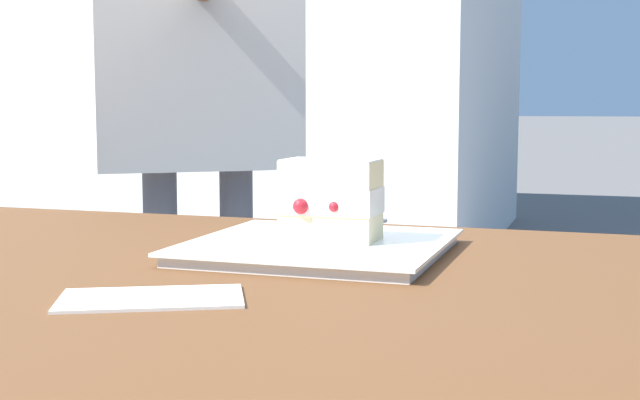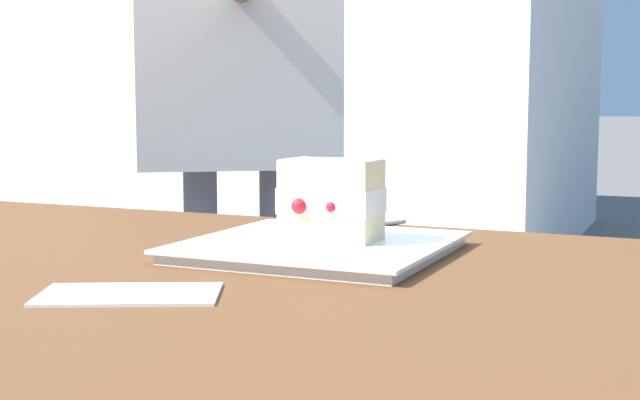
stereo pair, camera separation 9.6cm
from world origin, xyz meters
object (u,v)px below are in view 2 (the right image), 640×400
(cake_slice, at_px, (331,200))
(dessert_fork, at_px, (352,227))
(diner_person, at_px, (237,49))
(dessert_plate, at_px, (320,247))
(paper_napkin, at_px, (129,294))
(patio_table, at_px, (153,369))
(parked_car_extra, at_px, (71,110))

(cake_slice, distance_m, dessert_fork, 0.20)
(diner_person, bearing_deg, cake_slice, -52.90)
(dessert_plate, relative_size, paper_napkin, 1.56)
(dessert_plate, bearing_deg, dessert_fork, 101.68)
(patio_table, height_order, diner_person, diner_person)
(diner_person, bearing_deg, dessert_plate, -53.83)
(cake_slice, bearing_deg, parked_car_extra, 131.02)
(dessert_plate, relative_size, dessert_fork, 1.77)
(dessert_fork, relative_size, diner_person, 0.11)
(patio_table, relative_size, dessert_fork, 10.31)
(patio_table, height_order, cake_slice, cake_slice)
(patio_table, xyz_separation_m, dessert_fork, (0.03, 0.41, 0.08))
(cake_slice, xyz_separation_m, paper_napkin, (-0.08, -0.27, -0.06))
(dessert_plate, xyz_separation_m, dessert_fork, (-0.04, 0.19, -0.00))
(diner_person, distance_m, parked_car_extra, 24.93)
(paper_napkin, distance_m, parked_car_extra, 25.89)
(cake_slice, xyz_separation_m, diner_person, (-0.49, 0.65, 0.22))
(patio_table, relative_size, parked_car_extra, 0.36)
(diner_person, height_order, parked_car_extra, parked_car_extra)
(parked_car_extra, bearing_deg, dessert_fork, -48.79)
(dessert_plate, height_order, cake_slice, cake_slice)
(dessert_plate, xyz_separation_m, parked_car_extra, (-16.88, 19.43, 0.06))
(cake_slice, xyz_separation_m, dessert_fork, (-0.05, 0.19, -0.06))
(dessert_fork, bearing_deg, cake_slice, -74.76)
(dessert_plate, relative_size, diner_person, 0.19)
(dessert_fork, xyz_separation_m, parked_car_extra, (-16.84, 19.23, 0.06))
(paper_napkin, bearing_deg, dessert_plate, 76.23)
(diner_person, bearing_deg, paper_napkin, -65.76)
(parked_car_extra, bearing_deg, paper_napkin, -49.50)
(cake_slice, xyz_separation_m, parked_car_extra, (-16.89, 19.42, 0.00))
(dessert_plate, bearing_deg, patio_table, -108.64)
(patio_table, bearing_deg, dessert_plate, 71.36)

